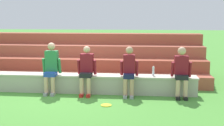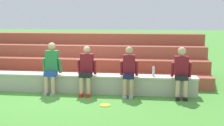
{
  "view_description": "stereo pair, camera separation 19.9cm",
  "coord_description": "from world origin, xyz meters",
  "views": [
    {
      "loc": [
        2.07,
        -7.87,
        2.16
      ],
      "look_at": [
        1.24,
        0.23,
        0.86
      ],
      "focal_mm": 47.23,
      "sensor_mm": 36.0,
      "label": 1
    },
    {
      "loc": [
        2.27,
        -7.85,
        2.16
      ],
      "look_at": [
        1.24,
        0.23,
        0.86
      ],
      "focal_mm": 47.23,
      "sensor_mm": 36.0,
      "label": 2
    }
  ],
  "objects": [
    {
      "name": "ground_plane",
      "position": [
        0.0,
        0.0,
        0.0
      ],
      "size": [
        80.0,
        80.0,
        0.0
      ],
      "primitive_type": "plane",
      "color": "#4C9338"
    },
    {
      "name": "stone_seating_wall",
      "position": [
        0.0,
        0.23,
        0.28
      ],
      "size": [
        7.21,
        0.5,
        0.52
      ],
      "color": "#B7AF9E",
      "rests_on": "ground"
    },
    {
      "name": "brick_bleachers",
      "position": [
        0.0,
        2.32,
        0.58
      ],
      "size": [
        8.36,
        2.52,
        1.54
      ],
      "color": "#A9523E",
      "rests_on": "ground"
    },
    {
      "name": "person_far_left",
      "position": [
        -0.45,
        0.01,
        0.77
      ],
      "size": [
        0.53,
        0.53,
        1.43
      ],
      "color": "#DBAD89",
      "rests_on": "ground"
    },
    {
      "name": "person_left_of_center",
      "position": [
        0.55,
        0.0,
        0.72
      ],
      "size": [
        0.53,
        0.56,
        1.34
      ],
      "color": "#DBAD89",
      "rests_on": "ground"
    },
    {
      "name": "person_center",
      "position": [
        1.73,
        -0.03,
        0.71
      ],
      "size": [
        0.5,
        0.55,
        1.35
      ],
      "color": "tan",
      "rests_on": "ground"
    },
    {
      "name": "person_right_of_center",
      "position": [
        3.12,
        -0.04,
        0.73
      ],
      "size": [
        0.54,
        0.52,
        1.36
      ],
      "color": "#DBAD89",
      "rests_on": "ground"
    },
    {
      "name": "water_bottle_mid_left",
      "position": [
        2.4,
        0.28,
        0.65
      ],
      "size": [
        0.06,
        0.06,
        0.27
      ],
      "color": "silver",
      "rests_on": "stone_seating_wall"
    },
    {
      "name": "frisbee",
      "position": [
        1.22,
        -0.98,
        0.01
      ],
      "size": [
        0.26,
        0.26,
        0.02
      ],
      "primitive_type": "cylinder",
      "color": "yellow",
      "rests_on": "ground"
    }
  ]
}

